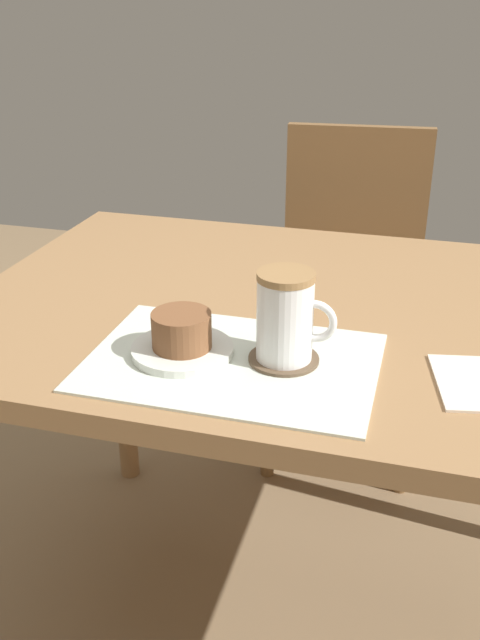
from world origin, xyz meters
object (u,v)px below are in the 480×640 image
pastry_plate (182,350)px  dining_table (302,346)px  wooden_chair (349,280)px  coffee_mug (286,316)px  pastry (182,330)px

pastry_plate → dining_table: bearing=59.2°
dining_table → wooden_chair: bearing=90.4°
wooden_chair → pastry_plate: wooden_chair is taller
dining_table → pastry_plate: (-0.14, -0.23, 0.09)m
pastry_plate → coffee_mug: size_ratio=1.15×
wooden_chair → coffee_mug: bearing=86.6°
dining_table → wooden_chair: 0.73m
wooden_chair → pastry: (-0.13, -0.94, 0.28)m
wooden_chair → pastry_plate: (-0.13, -0.94, 0.24)m
pastry → coffee_mug: size_ratio=0.67×
wooden_chair → coffee_mug: wooden_chair is taller
wooden_chair → pastry: 0.99m
dining_table → coffee_mug: (0.01, -0.21, 0.15)m
dining_table → pastry_plate: bearing=-120.8°
wooden_chair → pastry_plate: 0.98m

